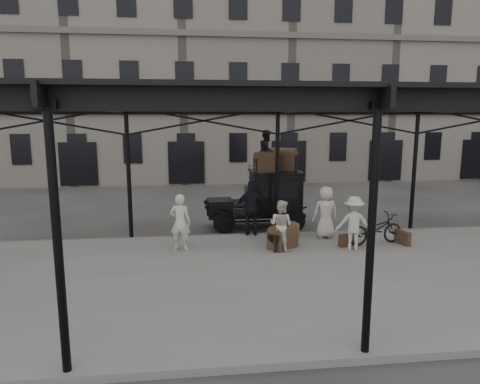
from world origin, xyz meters
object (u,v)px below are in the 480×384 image
Objects in this scene: porter_official at (252,208)px; steamer_trunk_roof_near at (266,163)px; porter_left at (180,222)px; bicycle at (376,229)px; steamer_trunk_platform at (283,238)px; taxi at (267,196)px.

porter_official is 2.24× the size of steamer_trunk_roof_near.
porter_left reaches higher than bicycle.
steamer_trunk_platform is at bearing 124.12° from porter_official.
taxi reaches higher than steamer_trunk_platform.
bicycle is at bearing -45.51° from taxi.
taxi is 4.32× the size of steamer_trunk_roof_near.
porter_official is at bearing -134.82° from porter_left.
porter_official reaches higher than porter_left.
steamer_trunk_platform is (0.74, -1.60, -0.62)m from porter_official.
steamer_trunk_platform is (-3.04, -0.08, -0.18)m from bicycle.
porter_left is (-3.19, -2.94, -0.18)m from taxi.
porter_left is 2.06× the size of steamer_trunk_roof_near.
steamer_trunk_platform is at bearing -100.06° from steamer_trunk_roof_near.
porter_left reaches higher than steamer_trunk_platform.
steamer_trunk_platform is (0.03, -2.87, -2.01)m from steamer_trunk_roof_near.
taxi is 1.93× the size of porter_official.
taxi is at bearing -108.35° from porter_official.
bicycle is at bearing -166.45° from porter_left.
steamer_trunk_platform is (3.14, -0.17, -0.55)m from porter_left.
taxi reaches higher than porter_official.
bicycle is at bearing -52.95° from steamer_trunk_roof_near.
bicycle is 2.26× the size of steamer_trunk_roof_near.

